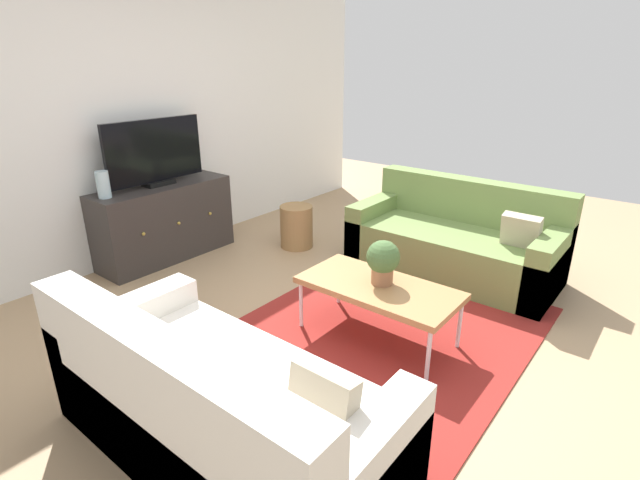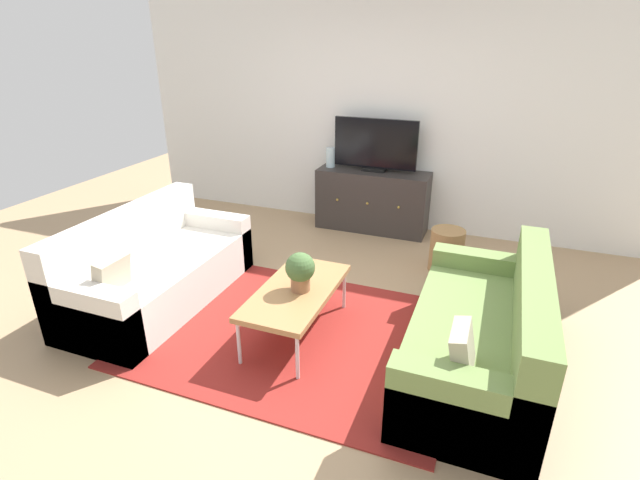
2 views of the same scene
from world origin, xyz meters
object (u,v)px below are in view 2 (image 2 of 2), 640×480
at_px(flat_screen_tv, 375,145).
at_px(wicker_basket, 446,250).
at_px(couch_left_side, 152,272).
at_px(tv_console, 372,200).
at_px(glass_vase, 331,157).
at_px(couch_right_side, 487,340).
at_px(potted_plant, 300,270).
at_px(coffee_table, 296,292).

bearing_deg(flat_screen_tv, wicker_basket, -39.77).
distance_m(couch_left_side, wicker_basket, 2.86).
bearing_deg(flat_screen_tv, tv_console, -90.00).
xyz_separation_m(tv_console, glass_vase, (-0.55, 0.00, 0.49)).
height_order(couch_right_side, potted_plant, couch_right_side).
xyz_separation_m(couch_left_side, wicker_basket, (2.40, 1.55, -0.06)).
xyz_separation_m(coffee_table, flat_screen_tv, (-0.05, 2.44, 0.66)).
xyz_separation_m(potted_plant, wicker_basket, (0.92, 1.60, -0.37)).
distance_m(couch_left_side, couch_right_side, 2.87).
bearing_deg(potted_plant, tv_console, 92.09).
xyz_separation_m(couch_left_side, couch_right_side, (2.87, 0.00, 0.00)).
distance_m(potted_plant, glass_vase, 2.51).
relative_size(potted_plant, wicker_basket, 0.71).
distance_m(coffee_table, flat_screen_tv, 2.53).
height_order(couch_right_side, coffee_table, couch_right_side).
xyz_separation_m(flat_screen_tv, glass_vase, (-0.55, -0.02, -0.19)).
distance_m(couch_right_side, coffee_table, 1.44).
bearing_deg(potted_plant, coffee_table, -179.50).
xyz_separation_m(couch_left_side, tv_console, (1.39, 2.37, 0.09)).
xyz_separation_m(coffee_table, wicker_basket, (0.96, 1.60, -0.16)).
relative_size(flat_screen_tv, glass_vase, 4.21).
height_order(tv_console, wicker_basket, tv_console).
height_order(coffee_table, wicker_basket, wicker_basket).
xyz_separation_m(potted_plant, glass_vase, (-0.64, 2.42, 0.27)).
height_order(couch_right_side, glass_vase, glass_vase).
bearing_deg(wicker_basket, flat_screen_tv, 140.23).
height_order(potted_plant, tv_console, tv_console).
height_order(couch_right_side, tv_console, couch_right_side).
relative_size(coffee_table, tv_console, 0.82).
bearing_deg(tv_console, couch_left_side, -120.26).
bearing_deg(potted_plant, couch_left_side, 178.33).
height_order(glass_vase, wicker_basket, glass_vase).
distance_m(couch_right_side, flat_screen_tv, 2.92).
bearing_deg(wicker_basket, coffee_table, -121.07).
bearing_deg(glass_vase, potted_plant, -75.26).
distance_m(couch_right_side, wicker_basket, 1.63).
bearing_deg(glass_vase, couch_left_side, -109.42).
bearing_deg(couch_right_side, couch_left_side, 180.00).
bearing_deg(tv_console, wicker_basket, -39.09).
xyz_separation_m(couch_right_side, potted_plant, (-1.40, -0.04, 0.31)).
xyz_separation_m(glass_vase, wicker_basket, (1.56, -0.82, -0.63)).
bearing_deg(couch_right_side, glass_vase, 130.57).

